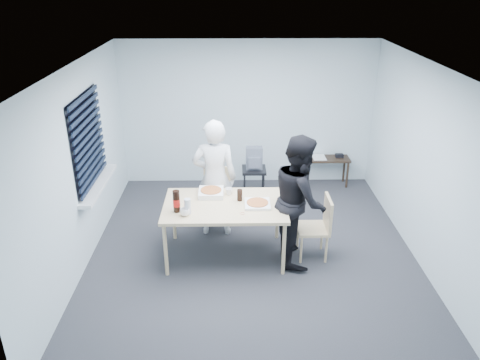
{
  "coord_description": "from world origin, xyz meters",
  "views": [
    {
      "loc": [
        -0.26,
        -5.61,
        3.63
      ],
      "look_at": [
        -0.17,
        0.1,
        1.08
      ],
      "focal_mm": 35.0,
      "sensor_mm": 36.0,
      "label": 1
    }
  ],
  "objects_px": {
    "person_white": "(215,178)",
    "mug_b": "(229,191)",
    "chair_right": "(319,223)",
    "stool": "(254,175)",
    "chair_far": "(217,192)",
    "dining_table": "(225,208)",
    "soda_bottle": "(176,202)",
    "side_table": "(327,162)",
    "backpack": "(254,159)",
    "mug_a": "(185,212)",
    "person_black": "(300,200)"
  },
  "relations": [
    {
      "from": "dining_table",
      "to": "person_black",
      "type": "height_order",
      "value": "person_black"
    },
    {
      "from": "dining_table",
      "to": "backpack",
      "type": "xyz_separation_m",
      "value": [
        0.47,
        1.77,
        0.01
      ]
    },
    {
      "from": "dining_table",
      "to": "person_white",
      "type": "xyz_separation_m",
      "value": [
        -0.15,
        0.64,
        0.15
      ]
    },
    {
      "from": "mug_a",
      "to": "mug_b",
      "type": "distance_m",
      "value": 0.82
    },
    {
      "from": "chair_far",
      "to": "side_table",
      "type": "xyz_separation_m",
      "value": [
        1.96,
        1.37,
        -0.06
      ]
    },
    {
      "from": "side_table",
      "to": "mug_a",
      "type": "xyz_separation_m",
      "value": [
        -2.33,
        -2.65,
        0.4
      ]
    },
    {
      "from": "chair_far",
      "to": "backpack",
      "type": "height_order",
      "value": "backpack"
    },
    {
      "from": "person_black",
      "to": "backpack",
      "type": "bearing_deg",
      "value": 15.7
    },
    {
      "from": "dining_table",
      "to": "person_white",
      "type": "distance_m",
      "value": 0.68
    },
    {
      "from": "person_white",
      "to": "chair_far",
      "type": "bearing_deg",
      "value": -93.58
    },
    {
      "from": "person_black",
      "to": "person_white",
      "type": "bearing_deg",
      "value": 58.2
    },
    {
      "from": "mug_b",
      "to": "person_black",
      "type": "bearing_deg",
      "value": -21.18
    },
    {
      "from": "stool",
      "to": "mug_a",
      "type": "relative_size",
      "value": 4.54
    },
    {
      "from": "person_white",
      "to": "stool",
      "type": "height_order",
      "value": "person_white"
    },
    {
      "from": "chair_far",
      "to": "dining_table",
      "type": "bearing_deg",
      "value": -82.14
    },
    {
      "from": "chair_right",
      "to": "backpack",
      "type": "xyz_separation_m",
      "value": [
        -0.81,
        1.81,
        0.24
      ]
    },
    {
      "from": "person_white",
      "to": "mug_b",
      "type": "relative_size",
      "value": 17.7
    },
    {
      "from": "chair_far",
      "to": "person_white",
      "type": "relative_size",
      "value": 0.5
    },
    {
      "from": "soda_bottle",
      "to": "person_black",
      "type": "bearing_deg",
      "value": 4.89
    },
    {
      "from": "chair_right",
      "to": "mug_a",
      "type": "height_order",
      "value": "mug_a"
    },
    {
      "from": "dining_table",
      "to": "side_table",
      "type": "relative_size",
      "value": 2.05
    },
    {
      "from": "dining_table",
      "to": "person_white",
      "type": "relative_size",
      "value": 0.92
    },
    {
      "from": "chair_right",
      "to": "stool",
      "type": "height_order",
      "value": "chair_right"
    },
    {
      "from": "backpack",
      "to": "chair_far",
      "type": "bearing_deg",
      "value": -102.96
    },
    {
      "from": "side_table",
      "to": "mug_b",
      "type": "relative_size",
      "value": 7.95
    },
    {
      "from": "person_black",
      "to": "mug_a",
      "type": "height_order",
      "value": "person_black"
    },
    {
      "from": "person_white",
      "to": "mug_a",
      "type": "relative_size",
      "value": 14.39
    },
    {
      "from": "mug_a",
      "to": "mug_b",
      "type": "bearing_deg",
      "value": 47.42
    },
    {
      "from": "dining_table",
      "to": "backpack",
      "type": "distance_m",
      "value": 1.83
    },
    {
      "from": "person_white",
      "to": "dining_table",
      "type": "bearing_deg",
      "value": 103.5
    },
    {
      "from": "chair_far",
      "to": "mug_a",
      "type": "bearing_deg",
      "value": -106.08
    },
    {
      "from": "dining_table",
      "to": "backpack",
      "type": "bearing_deg",
      "value": 75.17
    },
    {
      "from": "chair_right",
      "to": "person_white",
      "type": "relative_size",
      "value": 0.5
    },
    {
      "from": "mug_b",
      "to": "person_white",
      "type": "bearing_deg",
      "value": 121.09
    },
    {
      "from": "backpack",
      "to": "mug_a",
      "type": "height_order",
      "value": "backpack"
    },
    {
      "from": "person_black",
      "to": "side_table",
      "type": "xyz_separation_m",
      "value": [
        0.85,
        2.4,
        -0.44
      ]
    },
    {
      "from": "person_white",
      "to": "stool",
      "type": "bearing_deg",
      "value": -118.7
    },
    {
      "from": "person_white",
      "to": "mug_a",
      "type": "xyz_separation_m",
      "value": [
        -0.35,
        -0.95,
        -0.04
      ]
    },
    {
      "from": "chair_far",
      "to": "person_white",
      "type": "bearing_deg",
      "value": -93.58
    },
    {
      "from": "stool",
      "to": "soda_bottle",
      "type": "bearing_deg",
      "value": -118.67
    },
    {
      "from": "person_black",
      "to": "stool",
      "type": "bearing_deg",
      "value": 15.6
    },
    {
      "from": "chair_far",
      "to": "person_white",
      "type": "xyz_separation_m",
      "value": [
        -0.02,
        -0.33,
        0.37
      ]
    },
    {
      "from": "dining_table",
      "to": "soda_bottle",
      "type": "bearing_deg",
      "value": -162.06
    },
    {
      "from": "chair_right",
      "to": "dining_table",
      "type": "bearing_deg",
      "value": 178.28
    },
    {
      "from": "dining_table",
      "to": "mug_b",
      "type": "bearing_deg",
      "value": 79.77
    },
    {
      "from": "person_black",
      "to": "backpack",
      "type": "xyz_separation_m",
      "value": [
        -0.52,
        1.83,
        -0.14
      ]
    },
    {
      "from": "soda_bottle",
      "to": "side_table",
      "type": "bearing_deg",
      "value": 46.06
    },
    {
      "from": "side_table",
      "to": "soda_bottle",
      "type": "height_order",
      "value": "soda_bottle"
    },
    {
      "from": "mug_a",
      "to": "side_table",
      "type": "bearing_deg",
      "value": 48.6
    },
    {
      "from": "person_white",
      "to": "stool",
      "type": "relative_size",
      "value": 3.17
    }
  ]
}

